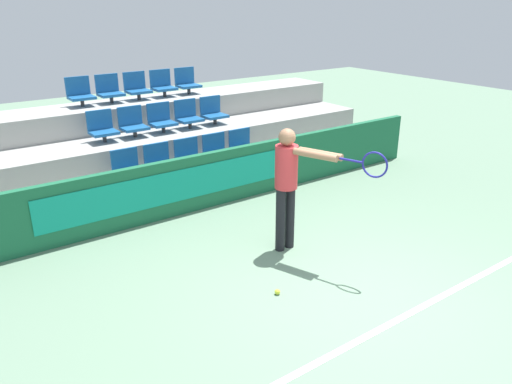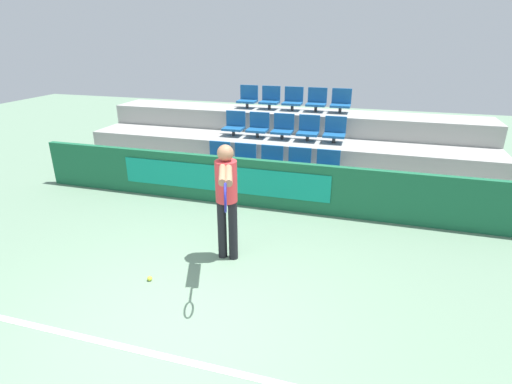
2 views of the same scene
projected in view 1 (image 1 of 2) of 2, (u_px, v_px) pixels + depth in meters
name	position (u px, v px, depth m)	size (l,w,h in m)	color
ground_plane	(366.00, 300.00, 5.79)	(30.00, 30.00, 0.00)	slate
court_baseline	(398.00, 319.00, 5.44)	(6.07, 0.08, 0.01)	white
barrier_wall	(210.00, 180.00, 8.26)	(9.37, 0.14, 0.93)	#19603D
bleacher_tier_front	(194.00, 183.00, 8.81)	(8.97, 1.04, 0.45)	#9E9E99
bleacher_tier_middle	(166.00, 156.00, 9.52)	(8.97, 1.04, 0.91)	#9E9E99
bleacher_tier_back	(143.00, 133.00, 10.23)	(8.97, 1.04, 1.36)	#9E9E99
stadium_chair_0	(128.00, 168.00, 8.12)	(0.45, 0.39, 0.54)	#333333
stadium_chair_1	(159.00, 161.00, 8.43)	(0.45, 0.39, 0.54)	#333333
stadium_chair_2	(189.00, 156.00, 8.74)	(0.45, 0.39, 0.54)	#333333
stadium_chair_3	(217.00, 150.00, 9.04)	(0.45, 0.39, 0.54)	#333333
stadium_chair_4	(243.00, 145.00, 9.35)	(0.45, 0.39, 0.54)	#333333
stadium_chair_5	(102.00, 128.00, 8.75)	(0.45, 0.39, 0.54)	#333333
stadium_chair_6	(133.00, 123.00, 9.05)	(0.45, 0.39, 0.54)	#333333
stadium_chair_7	(161.00, 119.00, 9.36)	(0.45, 0.39, 0.54)	#333333
stadium_chair_8	(188.00, 115.00, 9.67)	(0.45, 0.39, 0.54)	#333333
stadium_chair_9	(213.00, 112.00, 9.98)	(0.45, 0.39, 0.54)	#333333
stadium_chair_10	(80.00, 93.00, 9.37)	(0.45, 0.39, 0.54)	#333333
stadium_chair_11	(109.00, 90.00, 9.68)	(0.45, 0.39, 0.54)	#333333
stadium_chair_12	(137.00, 87.00, 9.99)	(0.45, 0.39, 0.54)	#333333
stadium_chair_13	(163.00, 85.00, 10.29)	(0.45, 0.39, 0.54)	#333333
stadium_chair_14	(187.00, 82.00, 10.60)	(0.45, 0.39, 0.54)	#333333
tennis_player	(291.00, 178.00, 6.58)	(0.64, 1.43, 1.72)	black
tennis_ball	(277.00, 292.00, 5.89)	(0.07, 0.07, 0.07)	#CCDB33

